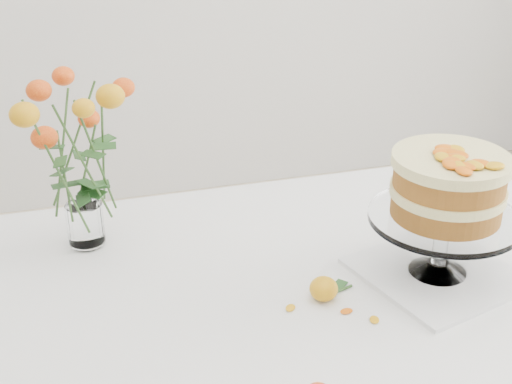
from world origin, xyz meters
TOP-DOWN VIEW (x-y plane):
  - table at (0.00, 0.00)m, footprint 1.43×0.93m
  - napkin at (0.21, -0.07)m, footprint 0.36×0.36m
  - cake_stand at (0.21, -0.07)m, footprint 0.30×0.30m
  - rose_vase at (-0.48, 0.26)m, footprint 0.30×0.30m
  - loose_rose_near at (-0.05, -0.09)m, footprint 0.10×0.06m
  - stray_petal_a at (-0.12, -0.10)m, footprint 0.03×0.02m
  - stray_petal_b at (-0.02, -0.14)m, footprint 0.03×0.02m
  - stray_petal_c at (0.02, -0.18)m, footprint 0.03×0.02m

SIDE VIEW (x-z plane):
  - table at x=0.00m, z-range 0.30..1.05m
  - stray_petal_a at x=-0.12m, z-range 0.76..0.76m
  - stray_petal_b at x=-0.02m, z-range 0.76..0.76m
  - stray_petal_c at x=0.02m, z-range 0.76..0.76m
  - napkin at x=0.21m, z-range 0.76..0.77m
  - loose_rose_near at x=-0.05m, z-range 0.76..0.80m
  - cake_stand at x=0.21m, z-range 0.81..1.08m
  - rose_vase at x=-0.48m, z-range 0.79..1.20m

